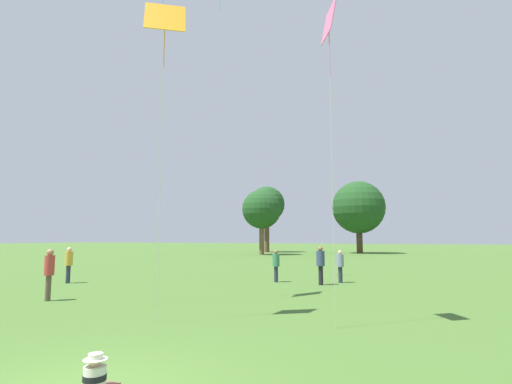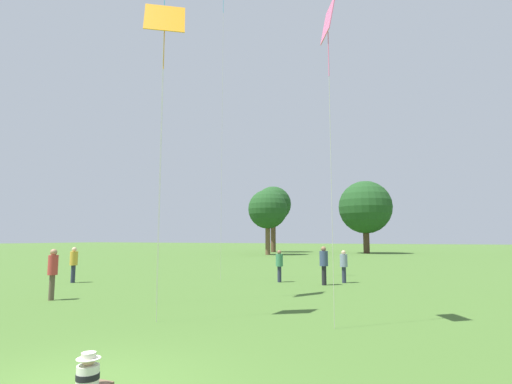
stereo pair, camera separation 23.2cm
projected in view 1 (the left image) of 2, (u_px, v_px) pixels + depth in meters
seated_toddler at (96, 377)px, 5.63m from camera, size 0.41×0.50×0.58m
person_standing_0 at (69, 262)px, 19.59m from camera, size 0.49×0.49×1.74m
person_standing_1 at (340, 263)px, 19.76m from camera, size 0.52×0.52×1.59m
person_standing_2 at (49, 269)px, 14.12m from camera, size 0.39×0.39×1.81m
person_standing_4 at (321, 262)px, 18.83m from camera, size 0.55×0.55×1.80m
person_standing_7 at (276, 263)px, 20.04m from camera, size 0.51×0.51×1.59m
kite_1 at (329, 29)px, 10.63m from camera, size 0.62×0.92×8.41m
kite_3 at (165, 23)px, 11.38m from camera, size 1.23×1.07×9.00m
kite_4 at (220, 8)px, 22.43m from camera, size 0.78×0.36×16.53m
distant_tree_0 at (267, 205)px, 62.70m from camera, size 5.63×5.63×10.27m
distant_tree_2 at (262, 209)px, 52.76m from camera, size 5.18×5.18×8.58m
distant_tree_3 at (359, 208)px, 57.83m from camera, size 7.58×7.58×10.40m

